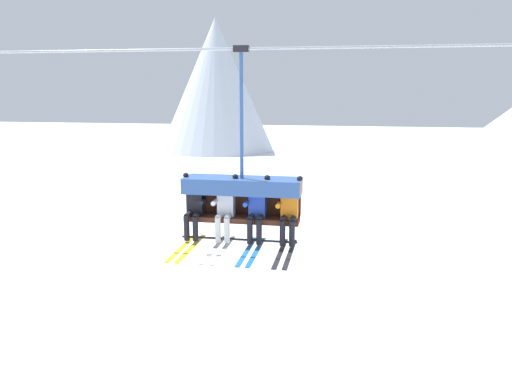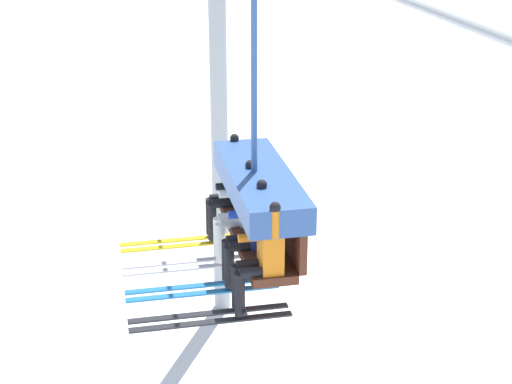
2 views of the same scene
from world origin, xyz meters
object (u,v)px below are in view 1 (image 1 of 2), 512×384
(chairlift_chair, at_px, (243,191))
(skier_white, at_px, (225,208))
(skier_orange, at_px, (289,211))
(skier_black, at_px, (194,207))
(skier_blue, at_px, (257,209))

(chairlift_chair, height_order, skier_white, chairlift_chair)
(skier_white, bearing_deg, skier_orange, 0.00)
(skier_black, distance_m, skier_white, 0.63)
(skier_black, height_order, skier_white, same)
(skier_black, bearing_deg, skier_white, 0.00)
(chairlift_chair, xyz_separation_m, skier_black, (-0.93, -0.21, -0.30))
(skier_black, relative_size, skier_blue, 1.00)
(skier_orange, bearing_deg, skier_black, 180.00)
(chairlift_chair, relative_size, skier_orange, 2.13)
(chairlift_chair, relative_size, skier_white, 2.13)
(skier_blue, bearing_deg, skier_black, 180.00)
(chairlift_chair, bearing_deg, skier_black, -167.12)
(skier_black, relative_size, skier_orange, 1.00)
(chairlift_chair, xyz_separation_m, skier_orange, (0.93, -0.21, -0.30))
(skier_white, distance_m, skier_orange, 1.24)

